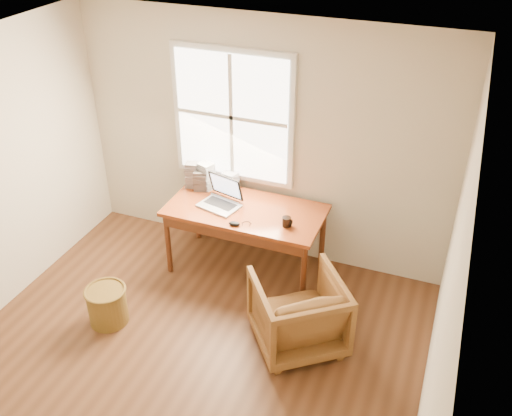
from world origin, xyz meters
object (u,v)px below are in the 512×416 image
Objects in this scene: desk at (245,210)px; wicker_stool at (107,306)px; cd_stack_a at (206,176)px; coffee_mug at (287,222)px; armchair at (298,312)px; laptop at (219,195)px.

wicker_stool is (-0.91, -1.24, -0.55)m from desk.
cd_stack_a is (-0.55, 0.25, 0.17)m from desk.
coffee_mug is 1.12m from cd_stack_a.
laptop reaches higher than armchair.
laptop is at bearing -166.67° from desk.
cd_stack_a reaches higher than coffee_mug.
laptop reaches higher than wicker_stool.
coffee_mug is (0.75, -0.09, -0.09)m from laptop.
wicker_stool is 1.23× the size of cd_stack_a.
cd_stack_a reaches higher than laptop.
desk is 0.52m from coffee_mug.
coffee_mug is (1.40, 1.09, 0.61)m from wicker_stool.
cd_stack_a reaches higher than desk.
coffee_mug is at bearing 7.69° from laptop.
cd_stack_a is at bearing 76.35° from wicker_stool.
armchair is 1.87m from cd_stack_a.
desk is 1.27m from armchair.
wicker_stool is (-1.76, -0.38, -0.17)m from armchair.
coffee_mug is (-0.36, 0.71, 0.45)m from armchair.
laptop reaches higher than coffee_mug.
desk is 0.31m from laptop.
cd_stack_a is (-0.29, 0.31, 0.01)m from laptop.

